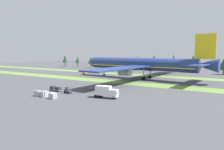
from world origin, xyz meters
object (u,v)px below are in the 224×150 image
cargo_dolly_lead (58,89)px  taxiway_marker_2 (102,83)px  ground_crew_loader (91,89)px  uld_container_3 (53,96)px  ground_crew_marshaller (109,93)px  cargo_dolly_second (53,88)px  catering_truck (106,91)px  airliner (143,64)px  uld_container_0 (38,93)px  pushback_tractor (84,73)px  uld_container_2 (45,94)px  taxiway_marker_0 (78,79)px  baggage_tug (68,91)px  taxiway_marker_1 (118,83)px  uld_container_1 (44,94)px  taxiway_marker_3 (164,87)px

cargo_dolly_lead → taxiway_marker_2: cargo_dolly_lead is taller
ground_crew_loader → uld_container_3: 15.12m
cargo_dolly_lead → ground_crew_marshaller: bearing=107.2°
cargo_dolly_second → uld_container_3: (9.99, -9.22, -0.10)m
ground_crew_marshaller → uld_container_3: size_ratio=0.87×
cargo_dolly_lead → uld_container_3: 11.37m
catering_truck → airliner: bearing=179.3°
ground_crew_marshaller → uld_container_0: 21.70m
pushback_tractor → uld_container_2: size_ratio=1.34×
pushback_tractor → uld_container_0: size_ratio=1.34×
uld_container_0 → uld_container_3: uld_container_0 is taller
uld_container_3 → taxiway_marker_0: size_ratio=4.35×
cargo_dolly_lead → uld_container_2: size_ratio=1.18×
baggage_tug → uld_container_2: baggage_tug is taller
catering_truck → taxiway_marker_1: size_ratio=13.77×
ground_crew_marshaller → uld_container_2: 19.50m
ground_crew_marshaller → uld_container_0: ground_crew_marshaller is taller
ground_crew_loader → uld_container_3: ground_crew_loader is taller
pushback_tractor → ground_crew_loader: bearing=45.7°
taxiway_marker_1 → ground_crew_loader: bearing=-88.5°
cargo_dolly_lead → uld_container_0: (0.59, -8.73, -0.09)m
cargo_dolly_second → taxiway_marker_1: size_ratio=4.48×
baggage_tug → taxiway_marker_0: (-19.43, 27.75, -0.58)m
airliner → ground_crew_marshaller: bearing=-166.6°
uld_container_1 → uld_container_0: bearing=-174.8°
ground_crew_marshaller → cargo_dolly_second: bearing=-162.3°
taxiway_marker_0 → taxiway_marker_3: (42.67, 0.37, 0.06)m
baggage_tug → taxiway_marker_2: (-2.50, 23.69, -0.57)m
taxiway_marker_3 → ground_crew_marshaller: bearing=-111.8°
cargo_dolly_second → taxiway_marker_2: size_ratio=4.84×
ground_crew_marshaller → uld_container_3: (-11.48, -12.27, -0.13)m
uld_container_0 → uld_container_3: 6.52m
airliner → cargo_dolly_lead: size_ratio=35.63×
ground_crew_marshaller → uld_container_2: (-15.68, -11.60, -0.08)m
cargo_dolly_lead → pushback_tractor: 56.91m
baggage_tug → taxiway_marker_1: bearing=177.6°
airliner → uld_container_1: size_ratio=42.08×
ground_crew_loader → taxiway_marker_2: ground_crew_loader is taller
pushback_tractor → baggage_tug: bearing=38.2°
catering_truck → taxiway_marker_2: 28.81m
ground_crew_marshaller → uld_container_2: ground_crew_marshaller is taller
taxiway_marker_0 → taxiway_marker_2: taxiway_marker_2 is taller
baggage_tug → pushback_tractor: same height
cargo_dolly_second → taxiway_marker_3: bearing=137.9°
ground_crew_marshaller → taxiway_marker_0: bearing=153.8°
baggage_tug → taxiway_marker_3: baggage_tug is taller
ground_crew_loader → uld_container_0: ground_crew_loader is taller
cargo_dolly_second → catering_truck: bearing=96.2°
cargo_dolly_lead → taxiway_marker_2: bearing=-179.4°
catering_truck → ground_crew_loader: 11.79m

